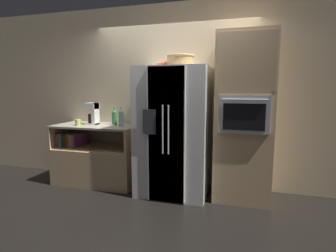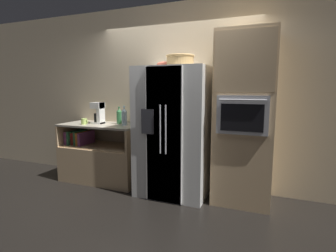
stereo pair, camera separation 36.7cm
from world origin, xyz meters
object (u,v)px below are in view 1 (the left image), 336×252
object	(u,v)px
bottle_tall	(115,117)
coffee_maker	(93,113)
wall_oven	(244,118)
bottle_short	(121,117)
mug	(78,122)
refrigerator	(173,132)
wicker_basket	(180,60)
fruit_bowl	(164,64)

from	to	relation	value
bottle_tall	coffee_maker	distance (m)	0.34
wall_oven	bottle_short	world-z (taller)	wall_oven
wall_oven	coffee_maker	size ratio (longest dim) A/B	6.45
mug	refrigerator	bearing A→B (deg)	2.73
wicker_basket	mug	world-z (taller)	wicker_basket
refrigerator	mug	bearing A→B (deg)	-177.27
wicker_basket	mug	distance (m)	1.86
bottle_short	fruit_bowl	bearing A→B (deg)	-3.93
wicker_basket	bottle_short	bearing A→B (deg)	172.14
bottle_tall	refrigerator	bearing A→B (deg)	-10.98
wall_oven	coffee_maker	xyz separation A→B (m)	(-2.31, 0.01, 0.01)
refrigerator	fruit_bowl	xyz separation A→B (m)	(-0.14, 0.01, 0.95)
coffee_maker	fruit_bowl	bearing A→B (deg)	-3.56
wicker_basket	fruit_bowl	distance (m)	0.27
refrigerator	coffee_maker	world-z (taller)	refrigerator
coffee_maker	bottle_tall	bearing A→B (deg)	19.23
fruit_bowl	coffee_maker	world-z (taller)	fruit_bowl
wall_oven	bottle_short	size ratio (longest dim) A/B	7.27
wicker_basket	mug	bearing A→B (deg)	-179.92
mug	coffee_maker	distance (m)	0.27
bottle_tall	bottle_short	bearing A→B (deg)	-37.42
wall_oven	wicker_basket	distance (m)	1.16
wall_oven	coffee_maker	bearing A→B (deg)	179.65
bottle_short	coffee_maker	bearing A→B (deg)	176.97
bottle_short	coffee_maker	size ratio (longest dim) A/B	0.89
coffee_maker	wall_oven	bearing A→B (deg)	-0.35
fruit_bowl	bottle_short	bearing A→B (deg)	176.07
coffee_maker	wicker_basket	bearing A→B (deg)	-6.22
bottle_short	bottle_tall	bearing A→B (deg)	142.58
mug	wall_oven	bearing A→B (deg)	3.40
bottle_short	mug	xyz separation A→B (m)	(-0.67, -0.14, -0.09)
wicker_basket	coffee_maker	bearing A→B (deg)	173.78
refrigerator	fruit_bowl	distance (m)	0.96
refrigerator	bottle_tall	distance (m)	1.06
refrigerator	wicker_basket	world-z (taller)	wicker_basket
wall_oven	refrigerator	bearing A→B (deg)	-175.54
bottle_tall	bottle_short	distance (m)	0.23
mug	fruit_bowl	bearing A→B (deg)	3.59
bottle_short	refrigerator	bearing A→B (deg)	-4.22
refrigerator	bottle_short	size ratio (longest dim) A/B	5.90
wicker_basket	coffee_maker	distance (m)	1.65
fruit_bowl	bottle_short	world-z (taller)	fruit_bowl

